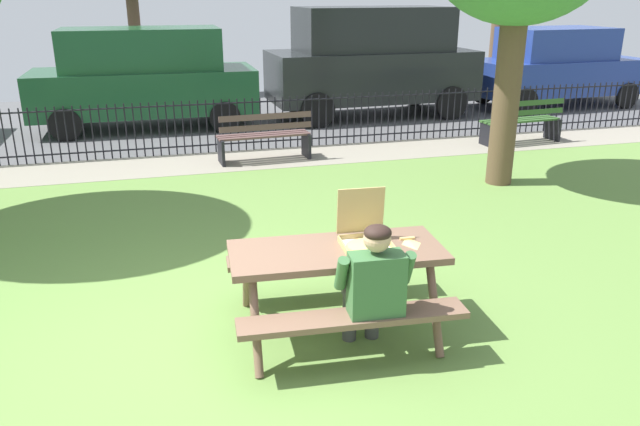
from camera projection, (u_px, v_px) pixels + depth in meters
The scene contains 13 objects.
ground at pixel (199, 280), 6.46m from camera, with size 28.00×10.66×0.02m, color olive.
cobblestone_walkway at pixel (175, 165), 10.66m from camera, with size 28.00×1.40×0.01m, color gray.
street_asphalt at pixel (166, 119), 14.44m from camera, with size 28.00×6.91×0.01m, color #515154.
picnic_table_foreground at pixel (337, 267), 5.31m from camera, with size 1.90×1.60×0.79m.
pizza_box_open at pixel (365, 236), 5.29m from camera, with size 0.44×0.48×0.47m.
pizza_slice_on_table at pixel (410, 242), 5.37m from camera, with size 0.14×0.22×0.02m.
adult_at_table at pixel (373, 285), 4.85m from camera, with size 0.62×0.61×1.19m.
iron_fence_streetside at pixel (171, 128), 11.13m from camera, with size 23.30×0.03×0.97m.
park_bench_center at pixel (265, 137), 10.78m from camera, with size 1.62×0.55×0.85m.
park_bench_right at pixel (522, 122), 12.03m from camera, with size 1.63×0.59×0.85m.
parked_car_center at pixel (144, 76), 13.17m from camera, with size 4.61×1.97×2.08m.
parked_car_right at pixel (372, 59), 14.37m from camera, with size 4.75×2.18×2.46m.
parked_car_far_right at pixel (556, 66), 15.69m from camera, with size 4.49×2.11×1.94m.
Camera 1 is at (-0.33, -4.64, 2.83)m, focal length 35.06 mm.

